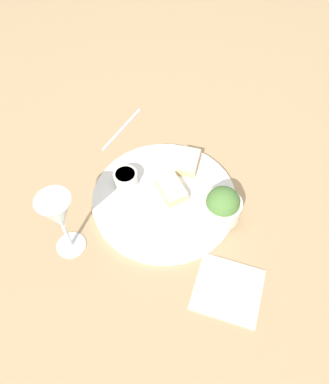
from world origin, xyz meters
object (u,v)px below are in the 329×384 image
Objects in this scene: salad_bowl at (222,206)px; cheese_toast_near at (172,189)px; napkin at (228,289)px; sauce_ramekin at (126,178)px; wine_glass at (59,216)px; fork at (122,128)px; cheese_toast_far at (189,162)px.

cheese_toast_near is at bearing 68.14° from salad_bowl.
salad_bowl reaches higher than napkin.
wine_glass reaches higher than sauce_ramekin.
wine_glass reaches higher than napkin.
napkin is 0.54m from fork.
salad_bowl is 0.13m from cheese_toast_near.
salad_bowl is 0.17m from cheese_toast_far.
salad_bowl is at bearing 8.83° from napkin.
sauce_ramekin is 0.22m from wine_glass.
napkin is (-0.05, -0.35, -0.12)m from wine_glass.
salad_bowl is 0.51× the size of fork.
cheese_toast_near is 0.60× the size of napkin.
salad_bowl is at bearing -111.86° from cheese_toast_near.
wine_glass reaches higher than cheese_toast_near.
wine_glass is 0.38m from napkin.
salad_bowl is at bearing -104.44° from sauce_ramekin.
cheese_toast_near is 0.28m from wine_glass.
salad_bowl is 0.18m from napkin.
cheese_toast_far reaches higher than napkin.
cheese_toast_near is (-0.01, -0.12, -0.01)m from sauce_ramekin.
fork is at bearing 36.18° from napkin.
sauce_ramekin is at bearing 75.56° from salad_bowl.
sauce_ramekin is at bearing 48.23° from napkin.
salad_bowl reaches higher than sauce_ramekin.
sauce_ramekin is at bearing 118.60° from cheese_toast_far.
cheese_toast_far is at bearing -18.68° from cheese_toast_near.
sauce_ramekin is 0.33× the size of wine_glass.
cheese_toast_far is (0.14, 0.09, -0.03)m from salad_bowl.
wine_glass is 1.13× the size of napkin.
salad_bowl reaches higher than fork.
sauce_ramekin is at bearing -26.46° from wine_glass.
cheese_toast_near reaches higher than fork.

